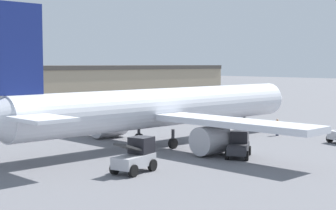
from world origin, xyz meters
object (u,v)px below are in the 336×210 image
Objects in this scene: airplane at (160,109)px; ground_crew_worker at (277,127)px; belt_loader_truck at (136,156)px; baggage_tug at (239,145)px.

ground_crew_worker is at bearing -17.44° from airplane.
belt_loader_truck reaches higher than ground_crew_worker.
baggage_tug reaches higher than ground_crew_worker.
baggage_tug is 1.05× the size of belt_loader_truck.
airplane is at bearing 25.17° from belt_loader_truck.
airplane is 8.92m from baggage_tug.
ground_crew_worker is (12.87, -3.50, -2.39)m from airplane.
belt_loader_truck is (-8.85, -7.65, -2.21)m from airplane.
baggage_tug is at bearing 101.52° from ground_crew_worker.
baggage_tug is at bearing -86.93° from airplane.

